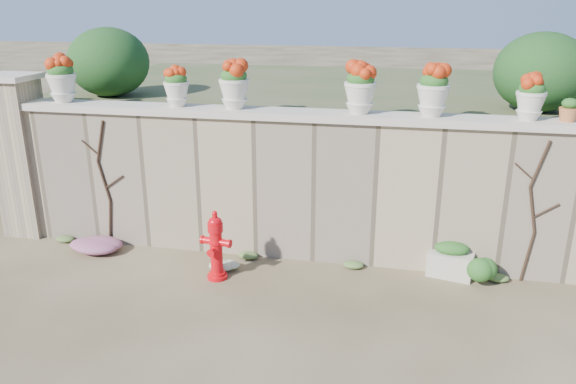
% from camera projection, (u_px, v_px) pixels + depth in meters
% --- Properties ---
extents(ground, '(80.00, 80.00, 0.00)m').
position_uv_depth(ground, '(256.00, 317.00, 6.55)').
color(ground, '#493924').
rests_on(ground, ground).
extents(stone_wall, '(8.00, 0.40, 2.00)m').
position_uv_depth(stone_wall, '(287.00, 188.00, 7.89)').
color(stone_wall, '#9B8767').
rests_on(stone_wall, ground).
extents(wall_cap, '(8.10, 0.52, 0.10)m').
position_uv_depth(wall_cap, '(287.00, 114.00, 7.55)').
color(wall_cap, beige).
rests_on(wall_cap, stone_wall).
extents(gate_pillar, '(0.72, 0.72, 2.48)m').
position_uv_depth(gate_pillar, '(22.00, 155.00, 8.59)').
color(gate_pillar, '#9B8767').
rests_on(gate_pillar, ground).
extents(raised_fill, '(9.00, 6.00, 2.00)m').
position_uv_depth(raised_fill, '(320.00, 137.00, 10.85)').
color(raised_fill, '#384C23').
rests_on(raised_fill, ground).
extents(back_shrub_left, '(1.30, 1.30, 1.10)m').
position_uv_depth(back_shrub_left, '(109.00, 62.00, 9.10)').
color(back_shrub_left, '#143814').
rests_on(back_shrub_left, raised_fill).
extents(back_shrub_right, '(1.30, 1.30, 1.10)m').
position_uv_depth(back_shrub_right, '(541.00, 72.00, 7.85)').
color(back_shrub_right, '#143814').
rests_on(back_shrub_right, raised_fill).
extents(vine_left, '(0.60, 0.04, 1.91)m').
position_uv_depth(vine_left, '(105.00, 182.00, 8.19)').
color(vine_left, black).
rests_on(vine_left, ground).
extents(vine_right, '(0.60, 0.04, 1.91)m').
position_uv_depth(vine_right, '(533.00, 211.00, 7.08)').
color(vine_right, black).
rests_on(vine_right, ground).
extents(fire_hydrant, '(0.41, 0.29, 0.95)m').
position_uv_depth(fire_hydrant, '(216.00, 245.00, 7.32)').
color(fire_hydrant, red).
rests_on(fire_hydrant, ground).
extents(planter_box, '(0.64, 0.46, 0.48)m').
position_uv_depth(planter_box, '(451.00, 260.00, 7.48)').
color(planter_box, beige).
rests_on(planter_box, ground).
extents(green_shrub, '(0.55, 0.50, 0.53)m').
position_uv_depth(green_shrub, '(482.00, 268.00, 7.18)').
color(green_shrub, '#1E5119').
rests_on(green_shrub, ground).
extents(magenta_clump, '(0.88, 0.59, 0.24)m').
position_uv_depth(magenta_clump, '(102.00, 245.00, 8.18)').
color(magenta_clump, '#D22A9F').
rests_on(magenta_clump, ground).
extents(white_flowers, '(0.44, 0.36, 0.16)m').
position_uv_depth(white_flowers, '(225.00, 265.00, 7.67)').
color(white_flowers, white).
rests_on(white_flowers, ground).
extents(urn_pot_0, '(0.42, 0.42, 0.66)m').
position_uv_depth(urn_pot_0, '(62.00, 80.00, 8.05)').
color(urn_pot_0, beige).
rests_on(urn_pot_0, wall_cap).
extents(urn_pot_1, '(0.35, 0.35, 0.55)m').
position_uv_depth(urn_pot_1, '(176.00, 87.00, 7.74)').
color(urn_pot_1, beige).
rests_on(urn_pot_1, wall_cap).
extents(urn_pot_2, '(0.41, 0.41, 0.65)m').
position_uv_depth(urn_pot_2, '(234.00, 85.00, 7.56)').
color(urn_pot_2, beige).
rests_on(urn_pot_2, wall_cap).
extents(urn_pot_3, '(0.42, 0.42, 0.65)m').
position_uv_depth(urn_pot_3, '(360.00, 89.00, 7.24)').
color(urn_pot_3, beige).
rests_on(urn_pot_3, wall_cap).
extents(urn_pot_4, '(0.41, 0.41, 0.65)m').
position_uv_depth(urn_pot_4, '(433.00, 91.00, 7.07)').
color(urn_pot_4, beige).
rests_on(urn_pot_4, wall_cap).
extents(urn_pot_5, '(0.36, 0.36, 0.56)m').
position_uv_depth(urn_pot_5, '(531.00, 97.00, 6.86)').
color(urn_pot_5, beige).
rests_on(urn_pot_5, wall_cap).
extents(terracotta_pot, '(0.23, 0.23, 0.28)m').
position_uv_depth(terracotta_pot, '(569.00, 111.00, 6.82)').
color(terracotta_pot, '#B46737').
rests_on(terracotta_pot, wall_cap).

